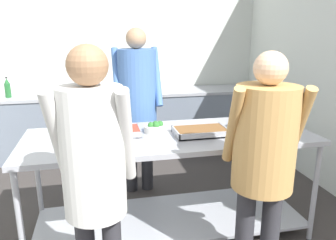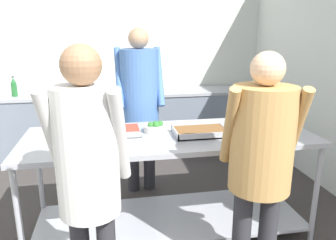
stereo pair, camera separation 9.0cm
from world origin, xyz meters
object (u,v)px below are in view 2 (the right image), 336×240
at_px(plate_stack, 73,132).
at_px(water_bottle, 14,87).
at_px(sauce_pan, 251,125).
at_px(guest_serving_right, 88,164).
at_px(cook_behind_counter, 140,95).
at_px(broccoli_bowl, 156,128).
at_px(serving_tray_roast, 117,132).
at_px(serving_tray_vegetables, 200,132).
at_px(guest_serving_left, 261,152).

distance_m(plate_stack, water_bottle, 2.14).
height_order(plate_stack, sauce_pan, sauce_pan).
distance_m(guest_serving_right, cook_behind_counter, 1.77).
bearing_deg(cook_behind_counter, broccoli_bowl, -85.58).
bearing_deg(sauce_pan, plate_stack, 175.22).
bearing_deg(serving_tray_roast, plate_stack, 171.66).
distance_m(serving_tray_vegetables, sauce_pan, 0.48).
distance_m(serving_tray_roast, broccoli_bowl, 0.33).
bearing_deg(broccoli_bowl, serving_tray_vegetables, -23.01).
bearing_deg(cook_behind_counter, guest_serving_left, -68.51).
distance_m(broccoli_bowl, sauce_pan, 0.83).
relative_size(broccoli_bowl, guest_serving_left, 0.12).
bearing_deg(cook_behind_counter, guest_serving_right, -104.84).
bearing_deg(serving_tray_roast, guest_serving_right, -100.91).
distance_m(serving_tray_vegetables, cook_behind_counter, 1.00).
bearing_deg(serving_tray_roast, water_bottle, 123.07).
height_order(serving_tray_vegetables, guest_serving_left, guest_serving_left).
relative_size(plate_stack, water_bottle, 1.00).
bearing_deg(serving_tray_roast, serving_tray_vegetables, -11.14).
distance_m(sauce_pan, water_bottle, 3.19).
distance_m(sauce_pan, cook_behind_counter, 1.22).
height_order(serving_tray_roast, guest_serving_right, guest_serving_right).
distance_m(plate_stack, cook_behind_counter, 0.96).
distance_m(plate_stack, guest_serving_right, 1.02).
xyz_separation_m(guest_serving_left, cook_behind_counter, (-0.62, 1.57, 0.10)).
bearing_deg(guest_serving_right, plate_stack, 100.20).
distance_m(cook_behind_counter, water_bottle, 1.98).
bearing_deg(guest_serving_left, cook_behind_counter, 111.49).
distance_m(serving_tray_roast, guest_serving_left, 1.20).
relative_size(broccoli_bowl, guest_serving_right, 0.12).
xyz_separation_m(broccoli_bowl, serving_tray_vegetables, (0.35, -0.15, -0.01)).
distance_m(broccoli_bowl, cook_behind_counter, 0.76).
height_order(serving_tray_roast, sauce_pan, sauce_pan).
relative_size(broccoli_bowl, cook_behind_counter, 0.11).
height_order(guest_serving_right, cook_behind_counter, cook_behind_counter).
bearing_deg(cook_behind_counter, serving_tray_roast, -109.50).
distance_m(guest_serving_right, water_bottle, 3.13).
xyz_separation_m(plate_stack, serving_tray_vegetables, (1.04, -0.19, 0.00)).
height_order(guest_serving_left, water_bottle, guest_serving_left).
height_order(serving_tray_vegetables, sauce_pan, sauce_pan).
bearing_deg(broccoli_bowl, guest_serving_left, -55.78).
relative_size(plate_stack, broccoli_bowl, 1.35).
relative_size(sauce_pan, cook_behind_counter, 0.24).
relative_size(sauce_pan, water_bottle, 1.61).
bearing_deg(guest_serving_left, serving_tray_vegetables, 107.19).
bearing_deg(serving_tray_vegetables, plate_stack, 169.83).
xyz_separation_m(cook_behind_counter, water_bottle, (-1.56, 1.22, -0.08)).
xyz_separation_m(plate_stack, sauce_pan, (1.51, -0.13, 0.02)).
bearing_deg(plate_stack, water_bottle, 115.70).
xyz_separation_m(broccoli_bowl, sauce_pan, (0.82, -0.09, 0.01)).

